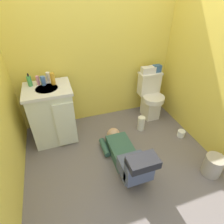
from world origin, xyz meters
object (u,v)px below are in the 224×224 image
object	(u,v)px
person_plumber	(127,156)
paper_towel_roll	(141,123)
toilet	(150,96)
bottle_white	(48,77)
vanity_cabinet	(53,114)
toiletry_bag	(157,68)
soap_dispenser	(29,81)
bottle_amber	(53,79)
trash_can	(213,165)
faucet	(45,80)
bottle_blue	(43,81)
bottle_pink	(38,80)
toilet_paper_roll	(181,134)
tissue_box	(148,70)

from	to	relation	value
person_plumber	paper_towel_roll	xyz separation A→B (m)	(0.49, 0.60, -0.06)
toilet	bottle_white	size ratio (longest dim) A/B	5.53
vanity_cabinet	toiletry_bag	distance (m)	1.72
soap_dispenser	bottle_amber	size ratio (longest dim) A/B	1.07
bottle_white	person_plumber	bearing A→B (deg)	-54.06
toilet	trash_can	bearing A→B (deg)	-83.96
bottle_amber	paper_towel_roll	size ratio (longest dim) A/B	0.68
faucet	toiletry_bag	world-z (taller)	faucet
faucet	bottle_blue	world-z (taller)	bottle_blue
faucet	trash_can	size ratio (longest dim) A/B	0.38
soap_dispenser	bottle_amber	xyz separation A→B (m)	(0.29, -0.05, 0.01)
bottle_pink	toilet_paper_roll	size ratio (longest dim) A/B	1.08
soap_dispenser	bottle_amber	world-z (taller)	soap_dispenser
bottle_blue	bottle_amber	distance (m)	0.13
tissue_box	bottle_white	world-z (taller)	bottle_white
soap_dispenser	person_plumber	bearing A→B (deg)	-45.14
toilet	bottle_white	xyz separation A→B (m)	(-1.53, 0.10, 0.52)
trash_can	paper_towel_roll	distance (m)	1.11
vanity_cabinet	person_plumber	world-z (taller)	vanity_cabinet
bottle_blue	paper_towel_roll	size ratio (longest dim) A/B	0.53
tissue_box	bottle_pink	world-z (taller)	bottle_pink
person_plumber	bottle_amber	xyz separation A→B (m)	(-0.69, 0.92, 0.72)
bottle_white	paper_towel_roll	xyz separation A→B (m)	(1.23, -0.42, -0.77)
vanity_cabinet	bottle_white	xyz separation A→B (m)	(0.04, 0.17, 0.47)
bottle_blue	paper_towel_roll	world-z (taller)	bottle_blue
vanity_cabinet	soap_dispenser	world-z (taller)	soap_dispenser
tissue_box	soap_dispenser	size ratio (longest dim) A/B	1.33
toilet	tissue_box	world-z (taller)	tissue_box
tissue_box	paper_towel_roll	distance (m)	0.84
bottle_pink	bottle_blue	size ratio (longest dim) A/B	0.98
faucet	soap_dispenser	size ratio (longest dim) A/B	0.60
toilet	tissue_box	distance (m)	0.44
toilet	bottle_pink	distance (m)	1.74
vanity_cabinet	paper_towel_roll	size ratio (longest dim) A/B	3.59
soap_dispenser	bottle_pink	size ratio (longest dim) A/B	1.40
vanity_cabinet	person_plumber	xyz separation A→B (m)	(0.78, -0.85, -0.24)
faucet	bottle_white	world-z (taller)	bottle_white
person_plumber	toiletry_bag	world-z (taller)	toiletry_bag
vanity_cabinet	bottle_pink	bearing A→B (deg)	125.81
bottle_pink	bottle_amber	world-z (taller)	bottle_amber
toiletry_bag	paper_towel_roll	xyz separation A→B (m)	(-0.40, -0.41, -0.69)
toilet	paper_towel_roll	bearing A→B (deg)	-133.20
vanity_cabinet	bottle_amber	xyz separation A→B (m)	(0.09, 0.07, 0.48)
toiletry_bag	soap_dispenser	world-z (taller)	soap_dispenser
toilet	faucet	distance (m)	1.65
faucet	toilet_paper_roll	world-z (taller)	faucet
bottle_blue	bottle_white	bearing A→B (deg)	45.54
soap_dispenser	bottle_blue	bearing A→B (deg)	-12.36
bottle_pink	vanity_cabinet	bearing A→B (deg)	-54.19
person_plumber	soap_dispenser	bearing A→B (deg)	134.86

